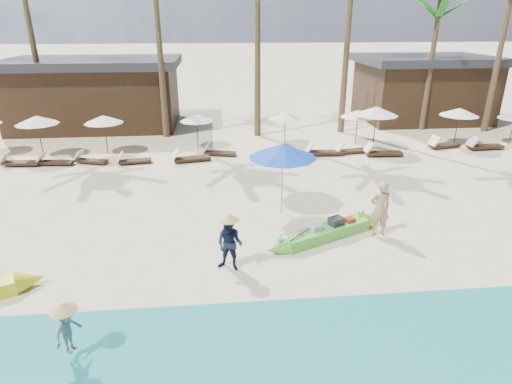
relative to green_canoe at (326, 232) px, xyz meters
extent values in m
plane|color=beige|center=(-3.02, -0.63, -0.22)|extent=(240.00, 240.00, 0.00)
cube|color=tan|center=(-3.02, -5.63, -0.21)|extent=(240.00, 4.50, 0.01)
cube|color=#57C83D|center=(0.00, -0.01, -0.03)|extent=(3.16, 1.94, 0.38)
cube|color=white|center=(0.00, -0.01, -0.01)|extent=(2.68, 1.58, 0.17)
cube|color=#262628|center=(0.36, 0.16, 0.25)|extent=(0.56, 0.51, 0.35)
cube|color=silver|center=(-0.38, -0.13, 0.22)|extent=(0.44, 0.42, 0.28)
cube|color=red|center=(0.89, 0.35, 0.19)|extent=(0.38, 0.35, 0.22)
cylinder|color=red|center=(-0.93, -0.38, 0.12)|extent=(0.22, 0.22, 0.09)
cylinder|color=#262628|center=(-1.11, -0.58, 0.12)|extent=(0.20, 0.20, 0.08)
sphere|color=#C5BC7B|center=(-1.41, -0.66, 0.17)|extent=(0.18, 0.18, 0.18)
cylinder|color=#FAF91F|center=(1.28, 0.68, 0.17)|extent=(0.14, 0.14, 0.18)
cylinder|color=#FAF91F|center=(1.47, 0.76, 0.17)|extent=(0.14, 0.14, 0.18)
imported|color=tan|center=(1.74, 0.07, 0.72)|extent=(0.70, 0.47, 1.88)
imported|color=#141F38|center=(-3.16, -1.53, 0.58)|extent=(0.95, 0.86, 1.59)
imported|color=gray|center=(-6.60, -4.65, 0.50)|extent=(0.65, 0.80, 1.07)
cylinder|color=#99999E|center=(-1.13, 2.12, 1.05)|extent=(0.05, 0.05, 2.53)
cone|color=#1444BC|center=(-1.13, 2.12, 2.14)|extent=(2.42, 2.42, 0.49)
cylinder|color=#332315|center=(-12.25, 9.94, 0.83)|extent=(0.05, 0.05, 2.10)
cone|color=white|center=(-12.25, 9.94, 1.74)|extent=(2.10, 2.10, 0.42)
cube|color=#332315|center=(-12.82, 8.63, -0.06)|extent=(1.77, 0.70, 0.12)
cube|color=white|center=(-13.58, 8.69, 0.24)|extent=(0.43, 0.59, 0.51)
cube|color=#332315|center=(-11.18, 8.60, -0.08)|extent=(1.65, 0.71, 0.11)
cube|color=white|center=(-11.88, 8.68, 0.21)|extent=(0.42, 0.56, 0.47)
cylinder|color=#332315|center=(-9.12, 10.29, 0.77)|extent=(0.05, 0.05, 1.98)
cone|color=white|center=(-9.12, 10.29, 1.62)|extent=(1.98, 1.98, 0.40)
cube|color=#332315|center=(-9.53, 8.68, -0.08)|extent=(1.61, 0.93, 0.11)
cube|color=white|center=(-10.18, 8.88, 0.19)|extent=(0.48, 0.58, 0.45)
cube|color=#332315|center=(-7.42, 8.46, -0.08)|extent=(1.61, 0.73, 0.11)
cube|color=white|center=(-8.09, 8.35, 0.19)|extent=(0.42, 0.55, 0.45)
cylinder|color=#332315|center=(-4.41, 10.89, 0.69)|extent=(0.05, 0.05, 1.81)
cone|color=white|center=(-4.41, 10.89, 1.47)|extent=(1.81, 1.81, 0.36)
cube|color=#332315|center=(-4.65, 8.53, -0.06)|extent=(1.85, 0.90, 0.13)
cube|color=white|center=(-5.42, 8.38, 0.25)|extent=(0.50, 0.64, 0.52)
cylinder|color=#332315|center=(0.38, 10.82, 0.71)|extent=(0.05, 0.05, 1.86)
cone|color=white|center=(0.38, 10.82, 1.51)|extent=(1.86, 1.86, 0.37)
cube|color=#332315|center=(-3.23, 9.42, -0.08)|extent=(1.68, 0.92, 0.11)
cube|color=white|center=(-3.91, 9.60, 0.21)|extent=(0.48, 0.59, 0.47)
cube|color=#332315|center=(0.00, 8.68, -0.08)|extent=(1.57, 0.62, 0.11)
cube|color=white|center=(-0.68, 8.62, 0.19)|extent=(0.38, 0.52, 0.45)
cylinder|color=#332315|center=(4.38, 10.62, 0.74)|extent=(0.05, 0.05, 1.92)
cone|color=white|center=(4.38, 10.62, 1.57)|extent=(1.92, 1.92, 0.38)
cube|color=#332315|center=(2.19, 8.89, -0.06)|extent=(1.83, 0.65, 0.13)
cube|color=white|center=(1.40, 8.92, 0.26)|extent=(0.43, 0.60, 0.53)
cube|color=#332315|center=(3.69, 9.11, -0.08)|extent=(1.66, 0.75, 0.11)
cube|color=white|center=(2.99, 9.00, 0.21)|extent=(0.43, 0.56, 0.47)
cylinder|color=#332315|center=(5.04, 9.65, 0.92)|extent=(0.06, 0.06, 2.28)
cone|color=white|center=(5.04, 9.65, 1.90)|extent=(2.28, 2.28, 0.46)
cube|color=#332315|center=(5.21, 8.46, -0.05)|extent=(1.88, 0.72, 0.13)
cube|color=white|center=(4.39, 8.52, 0.27)|extent=(0.45, 0.62, 0.54)
cylinder|color=#332315|center=(9.81, 9.92, 0.82)|extent=(0.05, 0.05, 2.07)
cone|color=white|center=(9.81, 9.92, 1.70)|extent=(2.07, 2.07, 0.41)
cube|color=#332315|center=(9.11, 9.62, -0.06)|extent=(1.88, 0.98, 0.13)
cube|color=white|center=(8.35, 9.43, 0.26)|extent=(0.53, 0.66, 0.52)
cube|color=#332315|center=(11.17, 9.12, -0.05)|extent=(1.91, 0.71, 0.13)
cube|color=white|center=(10.34, 9.07, 0.28)|extent=(0.45, 0.63, 0.55)
cylinder|color=#332315|center=(13.06, 9.86, 0.68)|extent=(0.04, 0.04, 1.79)
cone|color=brown|center=(-13.47, 14.45, 5.23)|extent=(0.40, 0.40, 10.89)
cone|color=brown|center=(-6.38, 13.64, 4.82)|extent=(0.40, 0.40, 10.08)
cone|color=brown|center=(-0.88, 13.38, 5.41)|extent=(0.40, 0.40, 11.26)
cone|color=brown|center=(4.43, 13.75, 6.36)|extent=(0.40, 0.40, 13.16)
cone|color=brown|center=(9.82, 13.89, 3.82)|extent=(0.40, 0.40, 8.07)
cone|color=brown|center=(13.55, 13.05, 5.10)|extent=(0.40, 0.40, 10.64)
cube|color=#332315|center=(-11.02, 16.87, 1.68)|extent=(10.00, 6.00, 3.80)
cube|color=#2D2D33|center=(-11.02, 16.87, 3.83)|extent=(10.80, 6.60, 0.50)
cube|color=#332315|center=(10.98, 16.87, 1.68)|extent=(8.00, 6.00, 3.80)
cube|color=#2D2D33|center=(10.98, 16.87, 3.83)|extent=(8.80, 6.60, 0.50)
camera|label=1|loc=(-3.45, -12.02, 6.40)|focal=30.00mm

